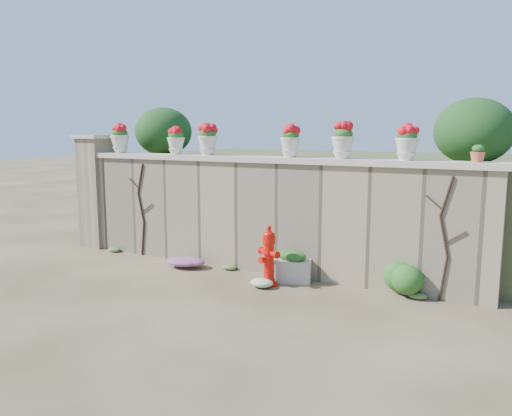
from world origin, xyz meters
The scene contains 21 objects.
ground centered at (0.00, 0.00, 0.00)m, with size 80.00×80.00×0.00m, color #4A3A25.
stone_wall centered at (0.00, 1.80, 1.00)m, with size 8.00×0.40×2.00m, color gray.
wall_cap centered at (0.00, 1.80, 2.05)m, with size 8.10×0.52×0.10m, color beige.
gate_pillar centered at (-4.15, 1.80, 1.26)m, with size 0.72×0.72×2.48m.
raised_fill centered at (0.00, 5.00, 1.00)m, with size 9.00×6.00×2.00m, color #384C23.
back_shrub_left centered at (-3.20, 3.00, 2.55)m, with size 1.30×1.30×1.10m, color #143814.
back_shrub_right centered at (3.40, 3.00, 2.55)m, with size 1.30×1.30×1.10m, color #143814.
vine_left centered at (-2.67, 1.58, 0.99)m, with size 0.60×0.04×1.91m.
vine_right centered at (3.23, 1.58, 0.99)m, with size 0.60×0.04×1.91m.
fire_hydrant centered at (0.58, 1.00, 0.51)m, with size 0.43×0.31×1.01m.
planter_box centered at (0.82, 1.40, 0.25)m, with size 0.74×0.56×0.54m.
green_shrub centered at (2.62, 1.55, 0.32)m, with size 0.67×0.60×0.64m, color #1E5119.
magenta_clump centered at (-1.39, 1.25, 0.13)m, with size 0.99×0.66×0.26m, color #C427B4.
white_flowers centered at (0.46, 0.81, 0.09)m, with size 0.51×0.40×0.18m, color white.
urn_pot_0 centered at (-3.40, 1.80, 2.40)m, with size 0.39×0.39×0.61m.
urn_pot_1 centered at (-1.91, 1.80, 2.37)m, with size 0.34×0.34×0.54m.
urn_pot_2 centered at (-1.15, 1.80, 2.39)m, with size 0.38×0.38×0.59m.
urn_pot_3 centered at (0.58, 1.80, 2.37)m, with size 0.35×0.35×0.56m.
urn_pot_4 centered at (1.53, 1.80, 2.39)m, with size 0.38×0.38×0.59m.
urn_pot_5 centered at (2.57, 1.80, 2.38)m, with size 0.36×0.36×0.56m.
terracotta_pot centered at (3.58, 1.80, 2.21)m, with size 0.21×0.21×0.25m.
Camera 1 is at (4.28, -6.14, 2.53)m, focal length 35.00 mm.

